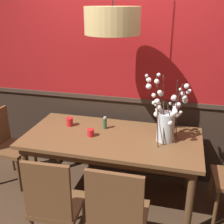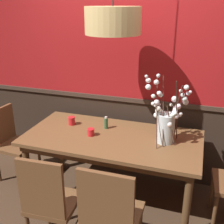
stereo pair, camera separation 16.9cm
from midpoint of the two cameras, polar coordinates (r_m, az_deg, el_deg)
ground_plane at (r=3.36m, az=1.51°, el=-16.79°), size 24.00×24.00×0.00m
back_wall at (r=3.30m, az=4.93°, el=10.64°), size 5.75×0.14×2.95m
dining_table at (r=2.98m, az=1.64°, el=-6.40°), size 1.84×0.91×0.77m
chair_head_west_end at (r=3.63m, az=-18.51°, el=-5.44°), size 0.45×0.44×0.91m
chair_far_side_right at (r=3.77m, az=10.24°, el=-3.12°), size 0.46×0.47×0.97m
chair_near_side_left at (r=2.49m, az=-10.67°, el=-17.29°), size 0.43×0.43×0.97m
chair_near_side_right at (r=2.33m, az=1.78°, el=-19.80°), size 0.46×0.42×0.97m
chair_far_side_left at (r=3.88m, az=1.77°, el=-2.09°), size 0.49×0.47×0.96m
vase_with_blossoms at (r=2.81m, az=12.67°, el=-2.16°), size 0.43×0.32×0.70m
candle_holder_nearer_center at (r=3.22m, az=-6.71°, el=-1.78°), size 0.08×0.08×0.10m
candle_holder_nearer_edge at (r=2.95m, az=-2.68°, el=-4.10°), size 0.08×0.08×0.08m
condiment_bottle at (r=3.10m, az=0.35°, el=-2.25°), size 0.04×0.04×0.14m
pendant_lamp at (r=2.71m, az=2.09°, el=18.08°), size 0.52×0.52×1.15m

